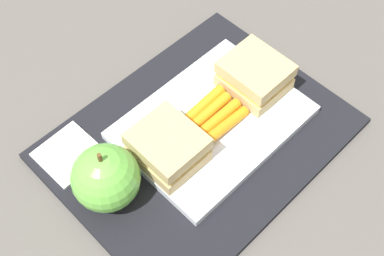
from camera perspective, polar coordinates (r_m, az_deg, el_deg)
name	(u,v)px	position (r m, az deg, el deg)	size (l,w,h in m)	color
ground_plane	(199,140)	(0.65, 0.78, -1.41)	(2.40, 2.40, 0.00)	#56514C
lunchbag_mat	(199,138)	(0.65, 0.78, -1.17)	(0.36, 0.28, 0.01)	black
food_tray	(213,122)	(0.65, 2.35, 0.66)	(0.23, 0.17, 0.01)	white
sandwich_half_left	(255,75)	(0.66, 7.13, 5.93)	(0.07, 0.08, 0.04)	tan
sandwich_half_right	(168,147)	(0.60, -2.77, -2.17)	(0.07, 0.08, 0.04)	tan
carrot_sticks_bundle	(213,116)	(0.64, 2.37, 1.34)	(0.08, 0.06, 0.02)	orange
apple	(106,178)	(0.58, -9.75, -5.58)	(0.08, 0.08, 0.09)	#66B742
paper_napkin	(69,154)	(0.65, -13.79, -2.86)	(0.07, 0.07, 0.00)	white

